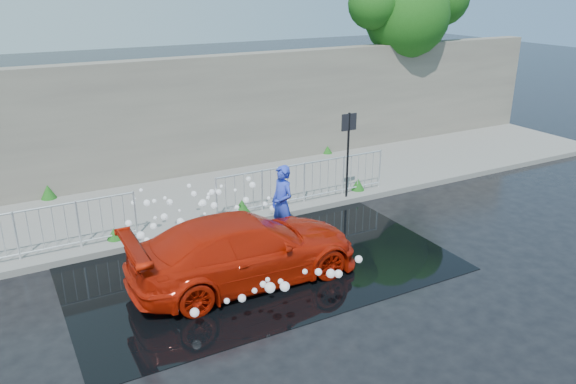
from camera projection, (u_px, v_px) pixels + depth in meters
name	position (u px, v px, depth m)	size (l,w,h in m)	color
ground	(258.00, 290.00, 11.06)	(90.00, 90.00, 0.00)	black
pavement	(177.00, 204.00, 15.14)	(30.00, 4.00, 0.15)	slate
curb	(204.00, 231.00, 13.50)	(30.00, 0.25, 0.16)	slate
retaining_wall	(149.00, 121.00, 16.31)	(30.00, 0.60, 3.50)	#615A52
puddle	(259.00, 263.00, 12.10)	(8.00, 5.00, 0.01)	black
sign_post	(348.00, 141.00, 14.89)	(0.45, 0.06, 2.50)	black
tree	(410.00, 10.00, 19.82)	(4.93, 3.03, 6.27)	#332114
railing_left	(16.00, 234.00, 11.76)	(5.05, 0.05, 1.10)	silver
railing_right	(304.00, 181.00, 14.90)	(5.05, 0.05, 1.10)	silver
weeds	(170.00, 204.00, 14.49)	(12.17, 3.93, 0.39)	#144C14
water_spray	(222.00, 227.00, 12.06)	(3.68, 5.50, 0.98)	white
red_car	(245.00, 249.00, 11.22)	(1.92, 4.72, 1.37)	#AD1806
person	(282.00, 204.00, 12.90)	(0.67, 0.44, 1.82)	blue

